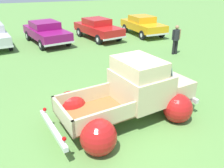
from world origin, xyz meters
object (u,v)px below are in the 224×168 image
at_px(show_car_3, 143,25).
at_px(lane_cone_0, 149,71).
at_px(vintage_pickup_truck, 133,95).
at_px(lane_cone_1, 173,81).
at_px(show_car_1, 46,31).
at_px(show_car_2, 98,28).
at_px(spectator_0, 176,38).

bearing_deg(show_car_3, lane_cone_0, -29.11).
distance_m(vintage_pickup_truck, lane_cone_1, 2.84).
xyz_separation_m(show_car_3, lane_cone_1, (-3.18, -9.05, -0.47)).
distance_m(vintage_pickup_truck, show_car_1, 10.58).
bearing_deg(vintage_pickup_truck, show_car_2, 68.00).
bearing_deg(show_car_3, show_car_2, -94.20).
distance_m(spectator_0, lane_cone_0, 4.10).
relative_size(vintage_pickup_truck, show_car_2, 1.06).
xyz_separation_m(spectator_0, lane_cone_1, (-2.69, -3.89, -0.64)).
bearing_deg(lane_cone_0, show_car_1, 115.27).
bearing_deg(show_car_2, lane_cone_0, -14.33).
bearing_deg(show_car_1, show_car_3, 76.31).
relative_size(show_car_3, spectator_0, 2.59).
distance_m(show_car_1, lane_cone_1, 9.92).
height_order(show_car_2, lane_cone_0, show_car_2).
bearing_deg(lane_cone_0, vintage_pickup_truck, -126.99).
relative_size(show_car_1, show_car_3, 1.14).
height_order(vintage_pickup_truck, show_car_2, vintage_pickup_truck).
relative_size(show_car_1, spectator_0, 2.94).
bearing_deg(show_car_1, vintage_pickup_truck, -4.90).
xyz_separation_m(show_car_3, lane_cone_0, (-3.57, -7.78, -0.47)).
relative_size(show_car_2, lane_cone_0, 7.35).
bearing_deg(spectator_0, lane_cone_0, 133.15).
xyz_separation_m(vintage_pickup_truck, show_car_1, (-1.64, 10.45, 0.03)).
bearing_deg(spectator_0, show_car_3, -2.61).
bearing_deg(vintage_pickup_truck, lane_cone_0, 41.81).
bearing_deg(lane_cone_1, show_car_3, 70.67).
bearing_deg(lane_cone_0, lane_cone_1, -72.69).
bearing_deg(vintage_pickup_truck, show_car_1, 87.72).
height_order(lane_cone_0, lane_cone_1, same).
relative_size(show_car_2, spectator_0, 2.77).
xyz_separation_m(show_car_1, spectator_0, (6.75, -5.14, 0.17)).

